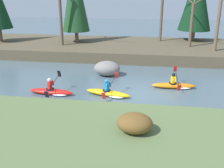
# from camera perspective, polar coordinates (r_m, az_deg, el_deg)

# --- Properties ---
(ground_plane) EXTENTS (90.00, 90.00, 0.00)m
(ground_plane) POSITION_cam_1_polar(r_m,az_deg,el_deg) (15.42, 5.66, -2.52)
(ground_plane) COLOR #4C606B
(riverbank_near) EXTENTS (44.00, 7.42, 0.73)m
(riverbank_near) POSITION_cam_1_polar(r_m,az_deg,el_deg) (9.48, 3.43, -15.29)
(riverbank_near) COLOR #5B7042
(riverbank_near) RESTS_ON ground
(riverbank_far) EXTENTS (44.00, 8.83, 0.93)m
(riverbank_far) POSITION_cam_1_polar(r_m,az_deg,el_deg) (25.79, 7.07, 7.54)
(riverbank_far) COLOR brown
(riverbank_far) RESTS_ON ground
(bare_tree_upstream) EXTENTS (3.92, 3.88, 7.15)m
(bare_tree_upstream) POSITION_cam_1_polar(r_m,az_deg,el_deg) (25.25, -11.11, 15.87)
(bare_tree_upstream) COLOR brown
(bare_tree_upstream) RESTS_ON riverbank_far
(bare_tree_mid_upstream) EXTENTS (3.51, 3.47, 6.37)m
(bare_tree_mid_upstream) POSITION_cam_1_polar(r_m,az_deg,el_deg) (27.48, 10.83, 15.39)
(bare_tree_mid_upstream) COLOR brown
(bare_tree_mid_upstream) RESTS_ON riverbank_far
(bare_tree_mid_downstream) EXTENTS (2.88, 2.84, 5.16)m
(bare_tree_mid_downstream) POSITION_cam_1_polar(r_m,az_deg,el_deg) (25.19, 17.05, 13.25)
(bare_tree_mid_downstream) COLOR brown
(bare_tree_mid_downstream) RESTS_ON riverbank_far
(bare_tree_downstream) EXTENTS (3.39, 3.35, 6.14)m
(bare_tree_downstream) POSITION_cam_1_polar(r_m,az_deg,el_deg) (24.01, 22.26, 13.51)
(bare_tree_downstream) COLOR brown
(bare_tree_downstream) RESTS_ON riverbank_far
(shrub_clump_nearest) EXTENTS (1.37, 1.14, 0.74)m
(shrub_clump_nearest) POSITION_cam_1_polar(r_m,az_deg,el_deg) (9.98, 4.95, -8.46)
(shrub_clump_nearest) COLOR brown
(shrub_clump_nearest) RESTS_ON riverbank_near
(kayaker_lead) EXTENTS (2.79, 2.07, 1.20)m
(kayaker_lead) POSITION_cam_1_polar(r_m,az_deg,el_deg) (16.92, 13.63, -0.25)
(kayaker_lead) COLOR orange
(kayaker_lead) RESTS_ON ground
(kayaker_middle) EXTENTS (2.78, 2.05, 1.20)m
(kayaker_middle) POSITION_cam_1_polar(r_m,az_deg,el_deg) (15.21, -0.58, -1.94)
(kayaker_middle) COLOR yellow
(kayaker_middle) RESTS_ON ground
(kayaker_trailing) EXTENTS (2.78, 2.07, 1.20)m
(kayaker_trailing) POSITION_cam_1_polar(r_m,az_deg,el_deg) (15.83, -12.75, -1.56)
(kayaker_trailing) COLOR red
(kayaker_trailing) RESTS_ON ground
(boulder_midstream) EXTENTS (1.88, 1.47, 1.06)m
(boulder_midstream) POSITION_cam_1_polar(r_m,az_deg,el_deg) (18.86, -1.07, 3.42)
(boulder_midstream) COLOR gray
(boulder_midstream) RESTS_ON ground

